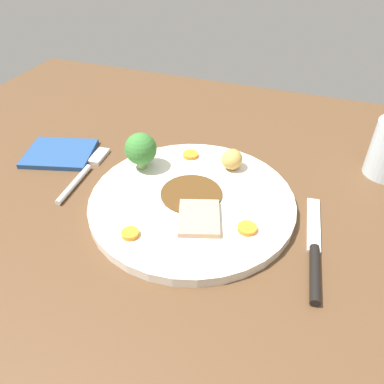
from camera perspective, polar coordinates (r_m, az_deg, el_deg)
name	(u,v)px	position (r cm, az deg, el deg)	size (l,w,h in cm)	color
dining_table	(218,208)	(56.48, 4.02, -2.46)	(120.00, 84.00, 3.60)	brown
dinner_plate	(192,201)	(53.67, 0.00, -1.42)	(29.02, 29.02, 1.40)	silver
gravy_pool	(191,194)	(53.68, -0.11, -0.24)	(8.77, 8.77, 0.30)	#563819
meat_slice_main	(199,218)	(49.40, 1.07, -3.95)	(6.70, 5.31, 0.80)	tan
roast_potato_left	(235,160)	(58.49, 6.48, 4.86)	(3.40, 3.24, 3.15)	tan
carrot_coin_front	(247,228)	(48.64, 8.33, -5.46)	(2.47, 2.47, 0.59)	orange
carrot_coin_back	(130,234)	(48.08, -9.32, -6.22)	(2.21, 2.21, 0.60)	orange
carrot_coin_side	(190,155)	(61.68, -0.23, 5.64)	(2.49, 2.49, 0.55)	orange
broccoli_floret	(141,149)	(57.97, -7.75, 6.42)	(4.89, 4.89, 5.80)	#8CB766
fork	(85,172)	(62.35, -15.86, 2.97)	(2.68, 15.32, 0.90)	silver
knife	(314,253)	(49.19, 17.99, -8.81)	(3.49, 18.55, 1.20)	black
folded_napkin	(60,153)	(68.24, -19.34, 5.54)	(11.00, 9.00, 0.80)	navy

